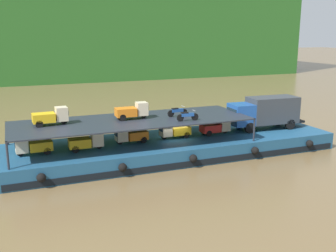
{
  "coord_description": "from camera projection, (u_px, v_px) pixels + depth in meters",
  "views": [
    {
      "loc": [
        -13.1,
        -31.3,
        10.7
      ],
      "look_at": [
        -0.6,
        0.0,
        2.7
      ],
      "focal_mm": 42.44,
      "sensor_mm": 36.0,
      "label": 1
    }
  ],
  "objects": [
    {
      "name": "mini_truck_lower_stern",
      "position": [
        33.0,
        146.0,
        30.48
      ],
      "size": [
        2.79,
        1.28,
        1.38
      ],
      "color": "gold",
      "rests_on": "cargo_barge"
    },
    {
      "name": "cargo_barge",
      "position": [
        174.0,
        147.0,
        35.28
      ],
      "size": [
        29.13,
        8.04,
        1.5
      ],
      "color": "navy",
      "rests_on": "ground"
    },
    {
      "name": "motorcycle_upper_port",
      "position": [
        187.0,
        116.0,
        32.87
      ],
      "size": [
        1.9,
        0.55,
        0.87
      ],
      "color": "black",
      "rests_on": "cargo_rack"
    },
    {
      "name": "ground_plane",
      "position": [
        174.0,
        155.0,
        35.48
      ],
      "size": [
        400.0,
        400.0,
        0.0
      ],
      "primitive_type": "plane",
      "color": "brown"
    },
    {
      "name": "mini_truck_lower_fore",
      "position": [
        174.0,
        130.0,
        35.22
      ],
      "size": [
        2.79,
        1.3,
        1.38
      ],
      "color": "gold",
      "rests_on": "cargo_barge"
    },
    {
      "name": "mini_truck_upper_mid",
      "position": [
        132.0,
        111.0,
        33.58
      ],
      "size": [
        2.76,
        1.24,
        1.38
      ],
      "color": "orange",
      "rests_on": "cargo_rack"
    },
    {
      "name": "mini_truck_lower_aft",
      "position": [
        87.0,
        141.0,
        31.64
      ],
      "size": [
        2.77,
        1.24,
        1.38
      ],
      "color": "gold",
      "rests_on": "cargo_barge"
    },
    {
      "name": "mini_truck_lower_mid",
      "position": [
        131.0,
        135.0,
        33.62
      ],
      "size": [
        2.78,
        1.28,
        1.38
      ],
      "color": "orange",
      "rests_on": "cargo_barge"
    },
    {
      "name": "mini_truck_upper_stern",
      "position": [
        51.0,
        116.0,
        31.39
      ],
      "size": [
        2.78,
        1.27,
        1.38
      ],
      "color": "gold",
      "rests_on": "cargo_rack"
    },
    {
      "name": "covered_lorry",
      "position": [
        265.0,
        112.0,
        38.32
      ],
      "size": [
        7.93,
        2.59,
        3.1
      ],
      "color": "#1E4C99",
      "rests_on": "cargo_barge"
    },
    {
      "name": "mini_truck_lower_bow",
      "position": [
        216.0,
        127.0,
        36.52
      ],
      "size": [
        2.74,
        1.21,
        1.38
      ],
      "color": "red",
      "rests_on": "cargo_barge"
    },
    {
      "name": "cargo_rack",
      "position": [
        133.0,
        121.0,
        33.32
      ],
      "size": [
        19.93,
        6.71,
        2.0
      ],
      "color": "#232833",
      "rests_on": "cargo_barge"
    },
    {
      "name": "motorcycle_upper_centre",
      "position": [
        177.0,
        111.0,
        34.67
      ],
      "size": [
        1.9,
        0.55,
        0.87
      ],
      "color": "black",
      "rests_on": "cargo_rack"
    }
  ]
}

